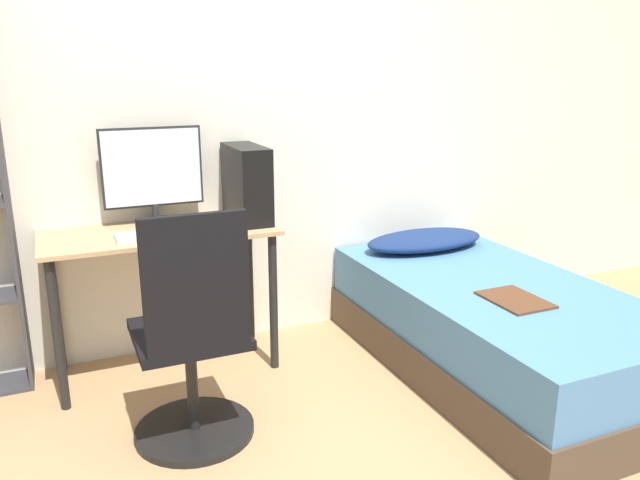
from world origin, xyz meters
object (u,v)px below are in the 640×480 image
keyboard (159,234)px  pc_tower (247,184)px  office_chair (193,355)px  monitor (153,171)px  bed (495,328)px

keyboard → pc_tower: size_ratio=1.00×
office_chair → monitor: (0.02, 0.88, 0.63)m
bed → keyboard: size_ratio=4.65×
monitor → keyboard: monitor is taller
bed → monitor: (-1.57, 0.85, 0.80)m
office_chair → monitor: monitor is taller
bed → pc_tower: 1.51m
office_chair → keyboard: office_chair is taller
bed → keyboard: keyboard is taller
bed → monitor: 1.95m
office_chair → pc_tower: pc_tower is taller
office_chair → monitor: 1.08m
monitor → keyboard: bearing=-96.3°
monitor → office_chair: bearing=-91.4°
office_chair → keyboard: (-0.01, 0.62, 0.37)m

